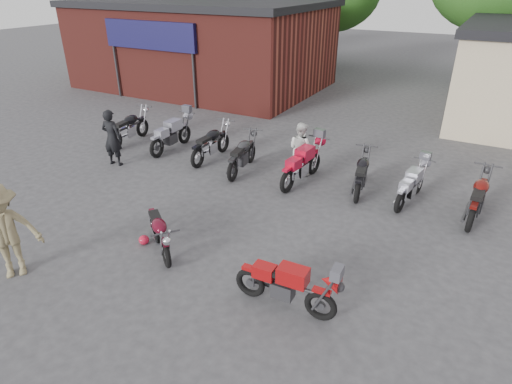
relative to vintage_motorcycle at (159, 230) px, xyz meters
The scene contains 17 objects.
ground 1.00m from the vintage_motorcycle, 29.73° to the right, with size 90.00×90.00×0.00m, color #38393B.
brick_building 15.95m from the vintage_motorcycle, 121.30° to the left, with size 12.00×8.00×4.00m, color maroon.
tree_1 22.22m from the vintage_motorcycle, 101.15° to the left, with size 5.92×5.92×7.40m, color #255416, non-canonical shape.
vintage_motorcycle is the anchor object (origin of this frame).
sportbike 3.16m from the vintage_motorcycle, ahead, with size 1.87×0.62×1.08m, color #A10D0F, non-canonical shape.
helmet 0.64m from the vintage_motorcycle, behind, with size 0.23×0.23×0.21m, color #AF122A.
person_dark 5.34m from the vintage_motorcycle, 145.30° to the left, with size 0.65×0.42×1.77m, color black.
person_light 5.33m from the vintage_motorcycle, 79.45° to the left, with size 0.76×0.60×1.57m, color silver.
person_tan 2.89m from the vintage_motorcycle, 134.53° to the right, with size 1.27×0.73×1.96m, color olive.
row_bike_0 7.17m from the vintage_motorcycle, 138.46° to the left, with size 2.12×0.70×1.23m, color black, non-canonical shape.
row_bike_1 6.10m from the vintage_motorcycle, 126.36° to the left, with size 2.09×0.69×1.21m, color #999AA7, non-canonical shape.
row_bike_2 5.24m from the vintage_motorcycle, 111.95° to the left, with size 2.07×0.68×1.20m, color black, non-canonical shape.
row_bike_3 4.56m from the vintage_motorcycle, 97.57° to the left, with size 2.03×0.67×1.18m, color #262729, non-canonical shape.
row_bike_4 4.83m from the vintage_motorcycle, 74.48° to the left, with size 2.12×0.70×1.23m, color red, non-canonical shape.
row_bike_5 5.74m from the vintage_motorcycle, 59.32° to the left, with size 1.97×0.65×1.14m, color black, non-canonical shape.
row_bike_6 6.48m from the vintage_motorcycle, 48.96° to the left, with size 1.83×0.60×1.06m, color gray, non-canonical shape.
row_bike_7 7.58m from the vintage_motorcycle, 39.81° to the left, with size 2.07×0.68×1.20m, color #580E0B, non-canonical shape.
Camera 1 is at (4.78, -5.35, 5.33)m, focal length 30.00 mm.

